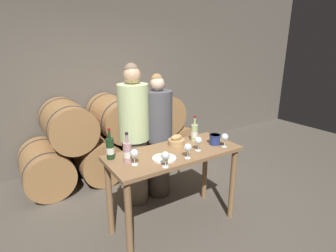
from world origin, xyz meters
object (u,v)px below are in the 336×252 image
at_px(wine_glass_far_left, 134,154).
at_px(wine_glass_left, 165,156).
at_px(cheese_plate, 164,158).
at_px(wine_glass_far_right, 225,137).
at_px(wine_glass_center, 188,148).
at_px(wine_bottle_white, 194,133).
at_px(wine_bottle_rose, 127,152).
at_px(wine_bottle_red, 110,148).
at_px(person_right, 158,137).
at_px(tasting_table, 174,165).
at_px(person_left, 134,136).
at_px(bread_basket, 176,141).
at_px(blue_crock, 215,139).
at_px(wine_glass_right, 198,141).

distance_m(wine_glass_far_left, wine_glass_left, 0.29).
bearing_deg(cheese_plate, wine_glass_far_right, -6.79).
bearing_deg(wine_glass_center, wine_glass_far_right, 2.73).
xyz_separation_m(wine_bottle_white, wine_glass_center, (-0.36, -0.36, 0.01)).
bearing_deg(wine_bottle_rose, wine_glass_center, -24.21).
xyz_separation_m(wine_bottle_red, wine_bottle_rose, (0.11, -0.16, -0.01)).
relative_size(person_right, wine_bottle_white, 5.48).
xyz_separation_m(tasting_table, wine_glass_center, (0.02, -0.21, 0.26)).
bearing_deg(wine_bottle_red, wine_glass_far_left, -61.69).
relative_size(person_left, bread_basket, 9.83).
relative_size(wine_bottle_rose, wine_glass_center, 1.95).
relative_size(person_left, cheese_plate, 7.44).
xyz_separation_m(blue_crock, bread_basket, (-0.38, 0.21, -0.01)).
height_order(tasting_table, wine_glass_far_left, wine_glass_far_left).
bearing_deg(wine_bottle_rose, bread_basket, 9.61).
bearing_deg(bread_basket, wine_glass_far_right, -37.69).
bearing_deg(wine_glass_left, wine_glass_right, 16.14).
xyz_separation_m(wine_bottle_red, cheese_plate, (0.44, -0.29, -0.10)).
bearing_deg(wine_glass_center, cheese_plate, 151.48).
relative_size(wine_bottle_red, wine_bottle_rose, 1.05).
height_order(wine_glass_far_left, wine_glass_left, same).
distance_m(person_right, blue_crock, 0.82).
bearing_deg(wine_glass_center, tasting_table, 94.50).
height_order(blue_crock, wine_glass_far_right, wine_glass_far_right).
xyz_separation_m(tasting_table, wine_glass_right, (0.23, -0.12, 0.26)).
xyz_separation_m(wine_bottle_white, wine_glass_right, (-0.15, -0.26, 0.01)).
xyz_separation_m(wine_glass_center, wine_glass_right, (0.21, 0.10, 0.00)).
distance_m(person_left, wine_bottle_rose, 0.76).
relative_size(person_left, wine_bottle_rose, 5.98).
bearing_deg(wine_glass_center, person_left, 99.81).
xyz_separation_m(bread_basket, wine_glass_far_left, (-0.61, -0.20, 0.06)).
bearing_deg(bread_basket, wine_glass_center, -106.39).
bearing_deg(wine_glass_left, wine_bottle_red, 128.01).
bearing_deg(wine_glass_far_left, cheese_plate, -6.82).
bearing_deg(wine_glass_right, wine_glass_left, -163.86).
bearing_deg(wine_glass_far_right, wine_glass_center, -177.27).
bearing_deg(wine_glass_far_right, wine_glass_left, -174.76).
bearing_deg(person_left, wine_glass_right, -65.42).
distance_m(tasting_table, cheese_plate, 0.27).
distance_m(person_left, wine_glass_right, 0.89).
relative_size(blue_crock, wine_glass_left, 0.81).
xyz_separation_m(wine_bottle_rose, cheese_plate, (0.33, -0.13, -0.09)).
xyz_separation_m(tasting_table, wine_glass_far_right, (0.54, -0.19, 0.26)).
bearing_deg(wine_glass_far_left, bread_basket, 18.23).
xyz_separation_m(bread_basket, wine_glass_center, (-0.10, -0.35, 0.06)).
relative_size(person_left, wine_glass_left, 11.63).
relative_size(wine_glass_far_left, wine_glass_center, 1.00).
distance_m(wine_glass_center, wine_glass_far_right, 0.52).
xyz_separation_m(wine_bottle_red, wine_glass_far_left, (0.14, -0.25, 0.00)).
bearing_deg(wine_bottle_white, cheese_plate, -156.61).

